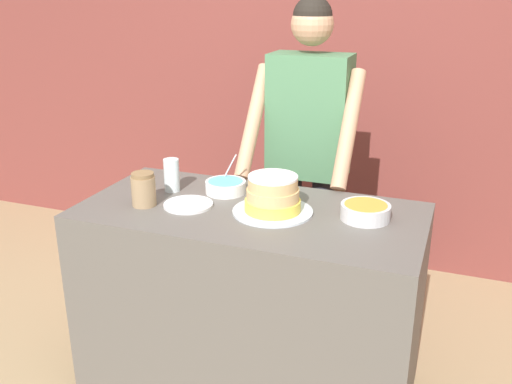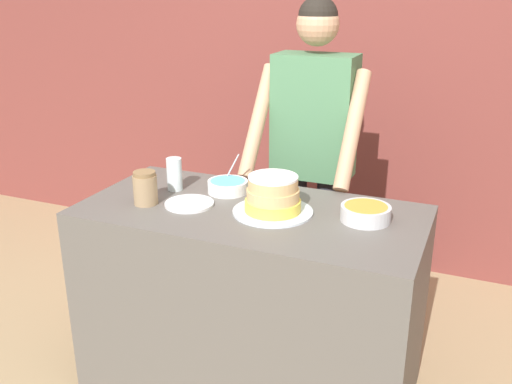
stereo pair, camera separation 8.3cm
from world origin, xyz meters
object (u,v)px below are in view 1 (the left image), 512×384
at_px(person_baker, 308,136).
at_px(drinking_glass, 172,175).
at_px(frosting_bowl_orange, 365,211).
at_px(cake, 273,196).
at_px(ceramic_plate, 188,205).
at_px(stoneware_jar, 144,189).
at_px(frosting_bowl_blue, 226,186).

height_order(person_baker, drinking_glass, person_baker).
height_order(person_baker, frosting_bowl_orange, person_baker).
distance_m(cake, ceramic_plate, 0.38).
bearing_deg(stoneware_jar, drinking_glass, 83.20).
height_order(frosting_bowl_orange, ceramic_plate, frosting_bowl_orange).
relative_size(cake, stoneware_jar, 2.31).
xyz_separation_m(ceramic_plate, stoneware_jar, (-0.19, -0.06, 0.07)).
relative_size(frosting_bowl_blue, frosting_bowl_orange, 0.92).
bearing_deg(drinking_glass, ceramic_plate, -43.11).
bearing_deg(person_baker, drinking_glass, -128.38).
bearing_deg(ceramic_plate, person_baker, 66.91).
xyz_separation_m(frosting_bowl_blue, ceramic_plate, (-0.09, -0.22, -0.03)).
distance_m(drinking_glass, ceramic_plate, 0.23).
distance_m(person_baker, frosting_bowl_blue, 0.61).
relative_size(cake, frosting_bowl_blue, 1.83).
xyz_separation_m(person_baker, frosting_bowl_blue, (-0.24, -0.55, -0.13)).
bearing_deg(person_baker, ceramic_plate, -113.09).
distance_m(person_baker, stoneware_jar, 0.97).
height_order(drinking_glass, ceramic_plate, drinking_glass).
distance_m(cake, stoneware_jar, 0.57).
bearing_deg(drinking_glass, person_baker, 51.62).
bearing_deg(stoneware_jar, frosting_bowl_blue, 45.42).
bearing_deg(ceramic_plate, stoneware_jar, -162.30).
relative_size(person_baker, frosting_bowl_blue, 9.44).
height_order(frosting_bowl_blue, ceramic_plate, frosting_bowl_blue).
height_order(cake, drinking_glass, cake).
distance_m(frosting_bowl_orange, ceramic_plate, 0.77).
xyz_separation_m(frosting_bowl_blue, frosting_bowl_orange, (0.67, -0.09, 0.00)).
bearing_deg(cake, frosting_bowl_blue, 151.45).
height_order(frosting_bowl_orange, stoneware_jar, stoneware_jar).
xyz_separation_m(frosting_bowl_orange, stoneware_jar, (-0.94, -0.19, 0.04)).
distance_m(cake, frosting_bowl_orange, 0.39).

